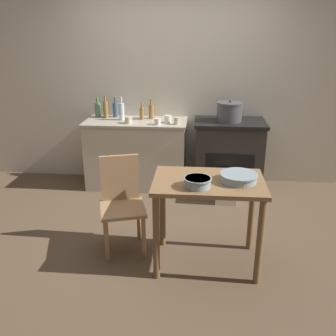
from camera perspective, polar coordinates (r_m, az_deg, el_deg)
name	(u,v)px	position (r m, az deg, el deg)	size (l,w,h in m)	color
ground_plane	(165,234)	(3.89, -0.52, -10.00)	(14.00, 14.00, 0.00)	brown
wall_back	(176,86)	(4.98, 1.19, 12.42)	(8.00, 0.07, 2.55)	beige
counter_cabinet	(137,153)	(4.91, -4.80, 2.22)	(1.29, 0.60, 0.88)	beige
stove	(228,155)	(4.86, 9.15, 1.97)	(0.87, 0.61, 0.90)	#2D2B28
work_table	(208,196)	(3.17, 6.14, -4.30)	(0.92, 0.62, 0.79)	olive
chair	(122,201)	(3.51, -7.06, -5.03)	(0.50, 0.50, 0.88)	#A87F56
flour_sack	(226,188)	(4.51, 8.83, -3.02)	(0.24, 0.17, 0.38)	beige
stock_pot	(229,112)	(4.68, 9.35, 8.46)	(0.32, 0.32, 0.26)	#4C4C51
mixing_bowl_large	(239,177)	(3.11, 10.74, -1.37)	(0.31, 0.31, 0.07)	#93A8B2
mixing_bowl_small	(198,182)	(2.96, 4.54, -2.12)	(0.22, 0.22, 0.08)	#93A8B2
bottle_far_left	(122,111)	(4.83, -7.08, 8.60)	(0.07, 0.07, 0.29)	silver
bottle_left	(115,109)	(5.02, -8.03, 8.85)	(0.07, 0.07, 0.26)	#3D5675
bottle_mid_left	(106,109)	(4.99, -9.50, 8.83)	(0.06, 0.06, 0.29)	olive
bottle_center_left	(151,111)	(4.88, -2.57, 8.66)	(0.07, 0.07, 0.25)	olive
bottle_center	(142,113)	(4.84, -4.02, 8.35)	(0.06, 0.06, 0.22)	olive
bottle_center_right	(98,109)	(5.06, -10.64, 8.78)	(0.08, 0.08, 0.26)	#517F5B
cup_mid_right	(128,120)	(4.66, -6.06, 7.28)	(0.09, 0.09, 0.08)	beige
cup_right	(168,119)	(4.66, -0.02, 7.46)	(0.09, 0.09, 0.09)	silver
cup_far_right	(158,122)	(4.57, -1.60, 7.07)	(0.08, 0.08, 0.08)	silver
cup_end_right	(177,121)	(4.58, 1.35, 7.20)	(0.07, 0.07, 0.09)	beige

